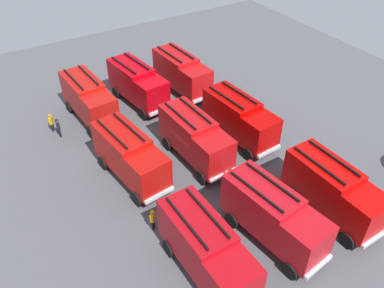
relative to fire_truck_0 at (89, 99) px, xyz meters
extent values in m
plane|color=#4C4C51|center=(9.53, 4.89, -2.15)|extent=(56.49, 56.49, 0.00)
cube|color=#AE110D|center=(2.44, 0.16, -0.05)|extent=(2.36, 2.64, 2.60)
cube|color=#8C9EAD|center=(3.49, 0.23, 0.26)|extent=(0.22, 2.13, 1.46)
cube|color=#AE110D|center=(-1.05, -0.07, 0.10)|extent=(4.95, 2.80, 2.90)
cube|color=black|center=(-1.09, 0.62, 1.67)|extent=(4.32, 0.40, 0.12)
cube|color=black|center=(-1.00, -0.75, 1.67)|extent=(4.32, 0.40, 0.12)
cube|color=silver|center=(3.64, 0.24, -1.20)|extent=(0.35, 2.38, 0.28)
cylinder|color=black|center=(2.57, 1.37, -1.60)|extent=(1.12, 0.42, 1.10)
cylinder|color=black|center=(2.72, -1.03, -1.60)|extent=(1.12, 0.42, 1.10)
cylinder|color=black|center=(-2.32, 1.05, -1.60)|extent=(1.12, 0.42, 1.10)
cylinder|color=black|center=(-2.17, -1.34, -1.60)|extent=(1.12, 0.42, 1.10)
cube|color=#B00D09|center=(11.55, 0.14, -0.05)|extent=(2.48, 2.75, 2.60)
cube|color=#8C9EAD|center=(12.59, 0.26, 0.26)|extent=(0.33, 2.12, 1.46)
cube|color=#B00D09|center=(8.07, -0.28, 0.10)|extent=(5.06, 3.06, 2.90)
cube|color=black|center=(7.99, 0.40, 1.67)|extent=(4.30, 0.64, 0.12)
cube|color=black|center=(8.15, -0.97, 1.67)|extent=(4.30, 0.64, 0.12)
cube|color=silver|center=(12.74, 0.28, -1.20)|extent=(0.48, 2.38, 0.28)
cylinder|color=black|center=(11.60, 1.35, -1.60)|extent=(1.13, 0.48, 1.10)
cylinder|color=black|center=(11.89, -1.03, -1.60)|extent=(1.13, 0.48, 1.10)
cylinder|color=black|center=(6.74, 0.76, -1.60)|extent=(1.13, 0.48, 1.10)
cylinder|color=black|center=(7.02, -1.62, -1.60)|extent=(1.13, 0.48, 1.10)
cube|color=#AA0A12|center=(21.37, 0.11, -0.05)|extent=(2.24, 2.53, 2.60)
cube|color=#AA0A12|center=(17.87, 0.05, 0.10)|extent=(4.84, 2.57, 2.90)
cube|color=black|center=(17.86, 0.74, 1.67)|extent=(4.32, 0.18, 0.12)
cube|color=black|center=(17.88, -0.63, 1.67)|extent=(4.32, 0.18, 0.12)
cylinder|color=black|center=(16.65, 1.24, -1.60)|extent=(1.11, 0.37, 1.10)
cylinder|color=black|center=(16.69, -1.16, -1.60)|extent=(1.11, 0.37, 1.10)
cube|color=#BC030C|center=(2.22, 5.16, -0.05)|extent=(2.48, 2.75, 2.60)
cube|color=#8C9EAD|center=(3.26, 5.29, 0.26)|extent=(0.33, 2.12, 1.46)
cube|color=#BC030C|center=(-1.26, 4.74, 0.10)|extent=(5.07, 3.06, 2.90)
cube|color=black|center=(-1.34, 5.43, 1.67)|extent=(4.30, 0.64, 0.12)
cube|color=black|center=(-1.17, 4.06, 1.67)|extent=(4.30, 0.64, 0.12)
cube|color=silver|center=(3.41, 5.31, -1.20)|extent=(0.48, 2.38, 0.28)
cylinder|color=black|center=(2.27, 6.38, -1.60)|extent=(1.13, 0.48, 1.10)
cylinder|color=black|center=(2.56, 4.00, -1.60)|extent=(1.13, 0.48, 1.10)
cylinder|color=black|center=(-2.59, 5.79, -1.60)|extent=(1.13, 0.48, 1.10)
cylinder|color=black|center=(-2.30, 3.41, -1.60)|extent=(1.13, 0.48, 1.10)
cube|color=#B10D0F|center=(12.16, 5.14, -0.05)|extent=(2.30, 2.59, 2.60)
cube|color=#8C9EAD|center=(13.21, 5.19, 0.26)|extent=(0.17, 2.13, 1.46)
cube|color=#B10D0F|center=(8.67, 5.00, 0.10)|extent=(4.90, 2.69, 2.90)
cube|color=black|center=(8.64, 5.69, 1.67)|extent=(4.32, 0.30, 0.12)
cube|color=black|center=(8.70, 4.31, 1.67)|extent=(4.32, 0.30, 0.12)
cube|color=silver|center=(13.36, 5.19, -1.20)|extent=(0.30, 2.38, 0.28)
cylinder|color=black|center=(12.31, 6.35, -1.60)|extent=(1.11, 0.39, 1.10)
cylinder|color=black|center=(12.41, 3.95, -1.60)|extent=(1.11, 0.39, 1.10)
cylinder|color=black|center=(7.42, 6.15, -1.60)|extent=(1.11, 0.39, 1.10)
cylinder|color=black|center=(7.52, 3.75, -1.60)|extent=(1.11, 0.39, 1.10)
cube|color=#B00F16|center=(21.40, 5.25, -0.05)|extent=(2.49, 2.75, 2.60)
cube|color=#8C9EAD|center=(22.45, 5.38, 0.26)|extent=(0.34, 2.12, 1.46)
cube|color=#B00F16|center=(17.93, 4.82, 0.10)|extent=(5.07, 3.07, 2.90)
cube|color=black|center=(17.85, 5.50, 1.67)|extent=(4.30, 0.65, 0.12)
cube|color=black|center=(18.02, 4.14, 1.67)|extent=(4.30, 0.65, 0.12)
cube|color=silver|center=(22.60, 5.40, -1.20)|extent=(0.49, 2.38, 0.28)
cylinder|color=black|center=(21.46, 6.47, -1.60)|extent=(1.13, 0.48, 1.10)
cylinder|color=black|center=(21.75, 4.08, -1.60)|extent=(1.13, 0.48, 1.10)
cylinder|color=black|center=(16.59, 5.86, -1.60)|extent=(1.13, 0.48, 1.10)
cylinder|color=black|center=(16.89, 3.48, -1.60)|extent=(1.13, 0.48, 1.10)
cube|color=#B60D10|center=(2.47, 9.68, -0.05)|extent=(2.35, 2.63, 2.60)
cube|color=#8C9EAD|center=(3.52, 9.75, 0.26)|extent=(0.21, 2.13, 1.46)
cube|color=#B60D10|center=(-1.02, 9.47, 0.10)|extent=(4.94, 2.79, 2.90)
cube|color=black|center=(-1.06, 10.15, 1.67)|extent=(4.32, 0.39, 0.12)
cube|color=black|center=(-0.98, 8.78, 1.67)|extent=(4.32, 0.39, 0.12)
cube|color=silver|center=(3.67, 9.75, -1.20)|extent=(0.35, 2.38, 0.28)
cylinder|color=black|center=(2.60, 10.89, -1.60)|extent=(1.12, 0.42, 1.10)
cylinder|color=black|center=(2.75, 8.50, -1.60)|extent=(1.12, 0.42, 1.10)
cylinder|color=black|center=(-2.29, 10.59, -1.60)|extent=(1.12, 0.42, 1.10)
cylinder|color=black|center=(-2.14, 8.19, -1.60)|extent=(1.12, 0.42, 1.10)
cube|color=#B20402|center=(11.84, 9.75, -0.05)|extent=(2.38, 2.65, 2.60)
cube|color=#8C9EAD|center=(12.89, 9.83, 0.26)|extent=(0.23, 2.13, 1.46)
cube|color=#B20402|center=(8.35, 9.50, 0.10)|extent=(4.97, 2.84, 2.90)
cube|color=black|center=(8.30, 10.18, 1.67)|extent=(4.32, 0.43, 0.12)
cube|color=black|center=(8.40, 8.81, 1.67)|extent=(4.32, 0.43, 0.12)
cube|color=silver|center=(13.04, 9.84, -1.20)|extent=(0.37, 2.38, 0.28)
cylinder|color=black|center=(11.95, 10.96, -1.60)|extent=(1.12, 0.43, 1.10)
cylinder|color=black|center=(12.13, 8.57, -1.60)|extent=(1.12, 0.43, 1.10)
cylinder|color=black|center=(7.07, 10.61, -1.60)|extent=(1.12, 0.43, 1.10)
cylinder|color=black|center=(7.24, 8.21, -1.60)|extent=(1.12, 0.43, 1.10)
cube|color=#BC0605|center=(21.77, 9.82, -0.05)|extent=(2.25, 2.54, 2.60)
cube|color=#8C9EAD|center=(22.82, 9.84, 0.26)|extent=(0.12, 2.13, 1.46)
cube|color=#BC0605|center=(18.27, 9.76, 0.10)|extent=(4.85, 2.59, 2.90)
cube|color=black|center=(18.26, 10.44, 1.67)|extent=(4.32, 0.20, 0.12)
cube|color=black|center=(18.29, 9.07, 1.67)|extent=(4.32, 0.20, 0.12)
cube|color=silver|center=(22.97, 9.84, -1.20)|extent=(0.24, 2.38, 0.28)
cylinder|color=black|center=(21.95, 11.03, -1.60)|extent=(1.11, 0.37, 1.10)
cylinder|color=black|center=(21.99, 8.63, -1.60)|extent=(1.11, 0.37, 1.10)
cylinder|color=black|center=(17.05, 10.93, -1.60)|extent=(1.11, 0.37, 1.10)
cylinder|color=black|center=(17.10, 8.53, -1.60)|extent=(1.11, 0.37, 1.10)
cylinder|color=black|center=(0.10, -3.64, -1.77)|extent=(0.16, 0.16, 0.77)
cylinder|color=black|center=(-0.09, -3.53, -1.77)|extent=(0.16, 0.16, 0.77)
cube|color=orange|center=(0.01, -3.58, -1.05)|extent=(0.48, 0.42, 0.67)
sphere|color=#9E704C|center=(0.01, -3.58, -0.61)|extent=(0.22, 0.22, 0.22)
cylinder|color=orange|center=(0.01, -3.58, -0.52)|extent=(0.27, 0.27, 0.07)
cylinder|color=black|center=(1.02, -3.29, -1.75)|extent=(0.16, 0.16, 0.80)
cylinder|color=black|center=(1.23, -3.30, -1.75)|extent=(0.16, 0.16, 0.80)
cube|color=black|center=(1.12, -3.30, -1.01)|extent=(0.43, 0.26, 0.69)
sphere|color=tan|center=(1.12, -3.30, -0.55)|extent=(0.23, 0.23, 0.23)
cylinder|color=black|center=(1.12, -3.30, -0.46)|extent=(0.28, 0.28, 0.07)
cylinder|color=black|center=(-0.85, 1.91, -1.75)|extent=(0.16, 0.16, 0.81)
cylinder|color=black|center=(-0.83, 2.12, -1.75)|extent=(0.16, 0.16, 0.81)
cube|color=black|center=(-0.84, 2.01, -0.99)|extent=(0.28, 0.44, 0.70)
sphere|color=beige|center=(-0.84, 2.01, -0.53)|extent=(0.23, 0.23, 0.23)
cylinder|color=black|center=(-0.84, 2.01, -0.44)|extent=(0.29, 0.29, 0.07)
cylinder|color=black|center=(14.29, -1.00, -1.77)|extent=(0.16, 0.16, 0.76)
cylinder|color=black|center=(14.44, -1.15, -1.77)|extent=(0.16, 0.16, 0.76)
cube|color=orange|center=(14.36, -1.07, -1.06)|extent=(0.47, 0.47, 0.66)
sphere|color=tan|center=(14.36, -1.07, -0.62)|extent=(0.22, 0.22, 0.22)
cylinder|color=orange|center=(14.36, -1.07, -0.54)|extent=(0.27, 0.27, 0.06)
cylinder|color=black|center=(13.84, 5.38, -1.73)|extent=(0.16, 0.16, 0.84)
cylinder|color=black|center=(14.04, 5.36, -1.73)|extent=(0.16, 0.16, 0.84)
cube|color=#B7140F|center=(13.94, 5.37, -0.95)|extent=(0.45, 0.30, 0.73)
sphere|color=brown|center=(13.94, 5.37, -0.46)|extent=(0.24, 0.24, 0.24)
cylinder|color=#B7140F|center=(13.94, 5.37, -0.37)|extent=(0.30, 0.30, 0.07)
cone|color=#F2600C|center=(7.97, 2.13, -1.85)|extent=(0.43, 0.43, 0.61)
cone|color=#F2600C|center=(19.16, 12.63, -1.79)|extent=(0.51, 0.51, 0.72)
cone|color=#F2600C|center=(5.01, -1.25, -1.85)|extent=(0.42, 0.42, 0.60)
camera|label=1|loc=(30.10, -7.77, 18.26)|focal=36.63mm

